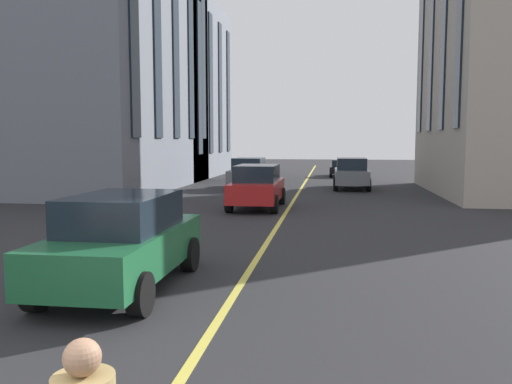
% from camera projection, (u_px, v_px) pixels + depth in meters
% --- Properties ---
extents(lane_centre_line, '(80.00, 0.16, 0.01)m').
position_uv_depth(lane_centre_line, '(287.00, 210.00, 22.02)').
color(lane_centre_line, '#D8C64C').
rests_on(lane_centre_line, ground_plane).
extents(car_grey_trailing, '(4.70, 2.14, 1.88)m').
position_uv_depth(car_grey_trailing, '(351.00, 173.00, 31.74)').
color(car_grey_trailing, slate).
rests_on(car_grey_trailing, ground_plane).
extents(car_green_far, '(4.70, 2.14, 1.88)m').
position_uv_depth(car_green_far, '(123.00, 240.00, 10.34)').
color(car_green_far, '#1E6038').
rests_on(car_green_far, ground_plane).
extents(car_grey_near, '(4.70, 2.14, 1.88)m').
position_uv_depth(car_grey_near, '(249.00, 173.00, 32.00)').
color(car_grey_near, slate).
rests_on(car_grey_near, ground_plane).
extents(car_red_parked_b, '(4.70, 2.14, 1.88)m').
position_uv_depth(car_red_parked_b, '(257.00, 186.00, 22.66)').
color(car_red_parked_b, '#B21E1E').
rests_on(car_red_parked_b, ground_plane).
extents(car_black_mid, '(4.40, 1.95, 1.37)m').
position_uv_depth(car_black_mid, '(342.00, 168.00, 42.69)').
color(car_black_mid, black).
rests_on(car_black_mid, ground_plane).
extents(building_left_near, '(13.86, 10.96, 13.96)m').
position_uv_depth(building_left_near, '(150.00, 91.00, 42.77)').
color(building_left_near, slate).
rests_on(building_left_near, ground_plane).
extents(building_left_far, '(16.82, 11.08, 21.92)m').
position_uv_depth(building_left_far, '(87.00, 7.00, 31.69)').
color(building_left_far, slate).
rests_on(building_left_far, ground_plane).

